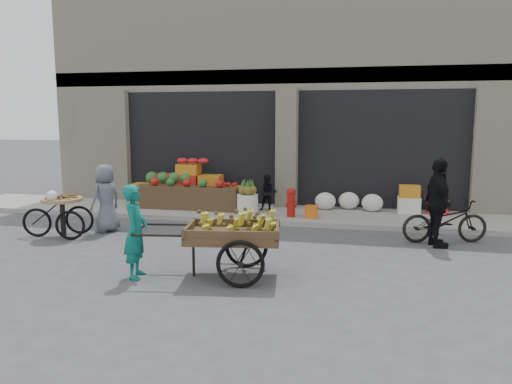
% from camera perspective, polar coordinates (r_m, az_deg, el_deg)
% --- Properties ---
extents(ground, '(80.00, 80.00, 0.00)m').
position_cam_1_polar(ground, '(8.88, -1.83, -7.93)').
color(ground, '#424244').
rests_on(ground, ground).
extents(sidewalk, '(18.00, 2.20, 0.12)m').
position_cam_1_polar(sidewalk, '(12.76, 2.84, -2.55)').
color(sidewalk, gray).
rests_on(sidewalk, ground).
extents(building, '(14.00, 6.45, 7.00)m').
position_cam_1_polar(building, '(16.43, 5.37, 11.51)').
color(building, beige).
rests_on(building, ground).
extents(fruit_display, '(3.10, 1.12, 1.24)m').
position_cam_1_polar(fruit_display, '(13.57, -7.31, 0.68)').
color(fruit_display, red).
rests_on(fruit_display, sidewalk).
extents(pineapple_bin, '(0.52, 0.52, 0.50)m').
position_cam_1_polar(pineapple_bin, '(12.37, -0.98, -1.44)').
color(pineapple_bin, silver).
rests_on(pineapple_bin, sidewalk).
extents(fire_hydrant, '(0.22, 0.22, 0.71)m').
position_cam_1_polar(fire_hydrant, '(12.09, 4.03, -1.05)').
color(fire_hydrant, '#A5140F').
rests_on(fire_hydrant, sidewalk).
extents(orange_bucket, '(0.32, 0.32, 0.30)m').
position_cam_1_polar(orange_bucket, '(12.02, 6.34, -2.27)').
color(orange_bucket, orange).
rests_on(orange_bucket, sidewalk).
extents(right_bay_goods, '(3.35, 0.60, 0.70)m').
position_cam_1_polar(right_bay_goods, '(13.11, 14.64, -0.98)').
color(right_bay_goods, silver).
rests_on(right_bay_goods, sidewalk).
extents(seated_person, '(0.51, 0.43, 0.93)m').
position_cam_1_polar(seated_person, '(12.83, 1.40, -0.10)').
color(seated_person, black).
rests_on(seated_person, sidewalk).
extents(banana_cart, '(2.59, 1.36, 1.03)m').
position_cam_1_polar(banana_cart, '(7.87, -3.01, -4.45)').
color(banana_cart, brown).
rests_on(banana_cart, ground).
extents(vendor_woman, '(0.46, 0.60, 1.49)m').
position_cam_1_polar(vendor_woman, '(8.07, -13.60, -4.39)').
color(vendor_woman, '#0D6960').
rests_on(vendor_woman, ground).
extents(tricycle_cart, '(1.46, 1.01, 0.95)m').
position_cam_1_polar(tricycle_cart, '(11.28, -21.29, -2.00)').
color(tricycle_cart, '#9E7F51').
rests_on(tricycle_cart, ground).
extents(vendor_grey, '(0.72, 0.86, 1.50)m').
position_cam_1_polar(vendor_grey, '(11.45, -16.79, -0.69)').
color(vendor_grey, slate).
rests_on(vendor_grey, ground).
extents(bicycle, '(1.81, 1.01, 0.90)m').
position_cam_1_polar(bicycle, '(10.77, 20.76, -3.07)').
color(bicycle, black).
rests_on(bicycle, ground).
extents(cyclist, '(0.67, 1.10, 1.74)m').
position_cam_1_polar(cyclist, '(10.28, 20.08, -1.18)').
color(cyclist, black).
rests_on(cyclist, ground).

